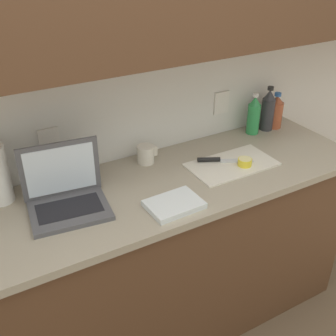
# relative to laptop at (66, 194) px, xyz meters

# --- Properties ---
(ground_plane) EXTENTS (12.00, 12.00, 0.00)m
(ground_plane) POSITION_rel_laptop_xyz_m (0.31, -0.04, -0.96)
(ground_plane) COLOR brown
(ground_plane) RESTS_ON ground
(wall_back) EXTENTS (5.20, 0.38, 2.60)m
(wall_back) POSITION_rel_laptop_xyz_m (0.31, 0.19, 0.60)
(wall_back) COLOR white
(wall_back) RESTS_ON ground_plane
(counter_unit) EXTENTS (2.21, 0.60, 0.90)m
(counter_unit) POSITION_rel_laptop_xyz_m (0.29, -0.04, -0.50)
(counter_unit) COLOR brown
(counter_unit) RESTS_ON ground_plane
(laptop) EXTENTS (0.34, 0.28, 0.26)m
(laptop) POSITION_rel_laptop_xyz_m (0.00, 0.00, 0.00)
(laptop) COLOR #515156
(laptop) RESTS_ON counter_unit
(cutting_board) EXTENTS (0.42, 0.24, 0.01)m
(cutting_board) POSITION_rel_laptop_xyz_m (0.79, -0.06, -0.06)
(cutting_board) COLOR silver
(cutting_board) RESTS_ON counter_unit
(knife) EXTENTS (0.25, 0.15, 0.02)m
(knife) POSITION_rel_laptop_xyz_m (0.73, -0.00, -0.04)
(knife) COLOR silver
(knife) RESTS_ON cutting_board
(lemon_half_cut) EXTENTS (0.07, 0.07, 0.04)m
(lemon_half_cut) POSITION_rel_laptop_xyz_m (0.83, -0.10, -0.04)
(lemon_half_cut) COLOR yellow
(lemon_half_cut) RESTS_ON cutting_board
(bottle_green_soda) EXTENTS (0.07, 0.07, 0.23)m
(bottle_green_soda) POSITION_rel_laptop_xyz_m (1.11, 0.17, 0.04)
(bottle_green_soda) COLOR #2D934C
(bottle_green_soda) RESTS_ON counter_unit
(bottle_oil_tall) EXTENTS (0.07, 0.07, 0.25)m
(bottle_oil_tall) POSITION_rel_laptop_xyz_m (1.21, 0.17, 0.05)
(bottle_oil_tall) COLOR #333338
(bottle_oil_tall) RESTS_ON counter_unit
(bottle_water_clear) EXTENTS (0.08, 0.08, 0.20)m
(bottle_water_clear) POSITION_rel_laptop_xyz_m (1.26, 0.17, 0.03)
(bottle_water_clear) COLOR #A34C2D
(bottle_water_clear) RESTS_ON counter_unit
(measuring_cup) EXTENTS (0.10, 0.08, 0.09)m
(measuring_cup) POSITION_rel_laptop_xyz_m (0.45, 0.17, -0.02)
(measuring_cup) COLOR silver
(measuring_cup) RESTS_ON counter_unit
(dish_towel) EXTENTS (0.22, 0.17, 0.02)m
(dish_towel) POSITION_rel_laptop_xyz_m (0.38, -0.22, -0.05)
(dish_towel) COLOR white
(dish_towel) RESTS_ON counter_unit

